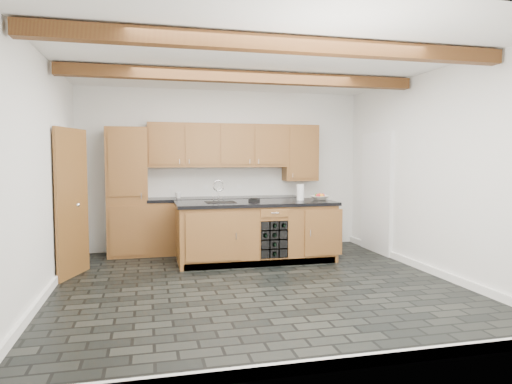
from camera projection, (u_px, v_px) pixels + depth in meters
ground at (256, 283)px, 5.82m from camera, size 5.00×5.00×0.00m
room_shell at (241, 164)px, 6.20m from camera, size 5.01×5.00×5.00m
back_cabinetry at (205, 195)px, 7.83m from camera, size 3.65×0.62×2.20m
island at (256, 231)px, 7.10m from camera, size 2.48×0.96×0.93m
faucet at (220, 200)px, 6.98m from camera, size 0.45×0.40×0.34m
kitchen_scale at (254, 200)px, 7.05m from camera, size 0.20×0.14×0.06m
fruit_bowl at (320, 198)px, 7.37m from camera, size 0.32×0.32×0.07m
fruit_cluster at (320, 196)px, 7.37m from camera, size 0.16×0.17×0.07m
paper_towel at (300, 192)px, 7.31m from camera, size 0.12×0.12×0.25m
mug at (178, 195)px, 7.72m from camera, size 0.11×0.11×0.10m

